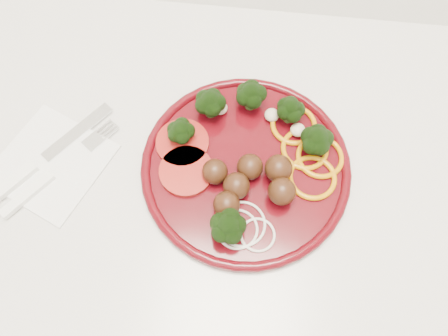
# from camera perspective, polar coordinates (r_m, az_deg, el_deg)

# --- Properties ---
(counter) EXTENTS (2.40, 0.60, 0.90)m
(counter) POSITION_cam_1_polar(r_m,az_deg,el_deg) (1.08, -8.10, -8.73)
(counter) COLOR beige
(counter) RESTS_ON ground
(plate) EXTENTS (0.30, 0.30, 0.06)m
(plate) POSITION_cam_1_polar(r_m,az_deg,el_deg) (0.62, 3.02, 0.87)
(plate) COLOR #43050B
(plate) RESTS_ON counter
(napkin) EXTENTS (0.19, 0.19, 0.00)m
(napkin) POSITION_cam_1_polar(r_m,az_deg,el_deg) (0.68, -21.61, 0.63)
(napkin) COLOR white
(napkin) RESTS_ON counter
(knife) EXTENTS (0.15, 0.19, 0.01)m
(knife) POSITION_cam_1_polar(r_m,az_deg,el_deg) (0.68, -23.88, -0.02)
(knife) COLOR silver
(knife) RESTS_ON napkin
(fork) EXTENTS (0.13, 0.17, 0.01)m
(fork) POSITION_cam_1_polar(r_m,az_deg,el_deg) (0.67, -22.71, -1.83)
(fork) COLOR white
(fork) RESTS_ON napkin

